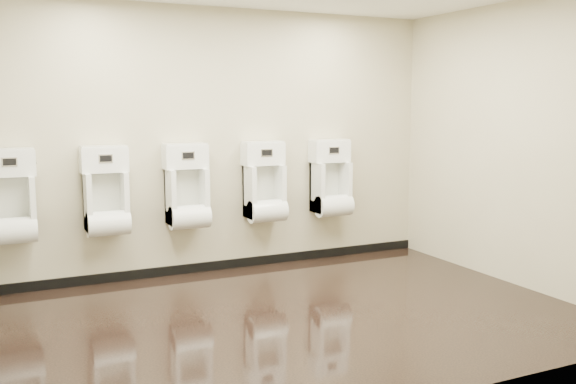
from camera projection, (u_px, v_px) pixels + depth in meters
name	position (u px, v px, depth m)	size (l,w,h in m)	color
ground	(287.00, 317.00, 5.45)	(5.00, 3.50, 0.00)	black
back_wall	(217.00, 142.00, 6.83)	(5.00, 0.02, 2.80)	#BEB694
front_wall	(417.00, 174.00, 3.69)	(5.00, 0.02, 2.80)	#BEB694
right_wall	(516.00, 145.00, 6.32)	(0.02, 3.50, 2.80)	#BEB694
skirting_back	(219.00, 265.00, 7.00)	(5.00, 0.02, 0.10)	black
urinal_0	(12.00, 203.00, 5.89)	(0.46, 0.34, 0.86)	white
urinal_1	(106.00, 198.00, 6.25)	(0.46, 0.34, 0.86)	white
urinal_2	(187.00, 193.00, 6.60)	(0.46, 0.34, 0.86)	white
urinal_3	(265.00, 188.00, 6.97)	(0.46, 0.34, 0.86)	white
urinal_4	(331.00, 184.00, 7.32)	(0.46, 0.34, 0.86)	white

